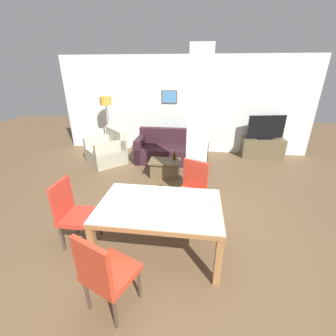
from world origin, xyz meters
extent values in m
plane|color=brown|center=(0.00, 0.00, 0.00)|extent=(18.00, 18.00, 0.00)
cube|color=white|center=(0.00, 4.27, 1.35)|extent=(7.20, 0.06, 2.70)
cube|color=brown|center=(-0.41, 4.23, 1.60)|extent=(0.44, 0.02, 0.36)
cube|color=#4C8CCC|center=(-0.41, 4.22, 1.60)|extent=(0.40, 0.01, 0.32)
cube|color=white|center=(0.44, 1.50, 1.35)|extent=(0.37, 0.29, 2.70)
cube|color=#9D6B3D|center=(0.00, -0.47, 0.70)|extent=(1.59, 0.06, 0.06)
cube|color=#9D6B3D|center=(0.00, 0.47, 0.70)|extent=(1.59, 0.06, 0.06)
cube|color=#9D6B3D|center=(-0.76, 0.00, 0.70)|extent=(0.06, 0.89, 0.06)
cube|color=#9D6B3D|center=(0.76, 0.00, 0.70)|extent=(0.06, 0.89, 0.06)
cube|color=silver|center=(0.00, 0.00, 0.73)|extent=(1.57, 0.99, 0.01)
cube|color=#9D6B3D|center=(-0.74, -0.45, 0.33)|extent=(0.08, 0.08, 0.67)
cube|color=#9D6B3D|center=(0.74, -0.45, 0.33)|extent=(0.08, 0.08, 0.67)
cube|color=#9D6B3D|center=(-0.74, 0.45, 0.33)|extent=(0.08, 0.08, 0.67)
cube|color=#9D6B3D|center=(0.74, 0.45, 0.33)|extent=(0.08, 0.08, 0.67)
cube|color=red|center=(-1.14, 0.00, 0.44)|extent=(0.46, 0.46, 0.07)
cube|color=red|center=(-1.35, 0.00, 0.73)|extent=(0.05, 0.44, 0.50)
cylinder|color=#453428|center=(-0.95, 0.19, 0.20)|extent=(0.04, 0.04, 0.41)
cylinder|color=#453428|center=(-0.95, -0.19, 0.20)|extent=(0.04, 0.04, 0.41)
cylinder|color=#453428|center=(-1.33, 0.19, 0.20)|extent=(0.04, 0.04, 0.41)
cylinder|color=#453428|center=(-1.33, -0.19, 0.20)|extent=(0.04, 0.04, 0.41)
cube|color=red|center=(-0.36, -0.84, 0.44)|extent=(0.60, 0.60, 0.07)
cube|color=red|center=(-0.44, -1.03, 0.73)|extent=(0.42, 0.22, 0.50)
cylinder|color=#453428|center=(-0.46, -0.59, 0.20)|extent=(0.04, 0.04, 0.41)
cylinder|color=#453428|center=(-0.11, -0.74, 0.20)|extent=(0.04, 0.04, 0.41)
cylinder|color=#453428|center=(-0.61, -0.94, 0.20)|extent=(0.04, 0.04, 0.41)
cylinder|color=#453428|center=(-0.26, -1.09, 0.20)|extent=(0.04, 0.04, 0.41)
cube|color=red|center=(0.36, 0.80, 0.44)|extent=(0.61, 0.61, 0.07)
cube|color=red|center=(0.44, 0.99, 0.73)|extent=(0.42, 0.22, 0.50)
cylinder|color=#453428|center=(0.45, 0.55, 0.20)|extent=(0.04, 0.04, 0.41)
cylinder|color=#453428|center=(0.11, 0.70, 0.20)|extent=(0.04, 0.04, 0.41)
cylinder|color=#453428|center=(0.61, 0.89, 0.20)|extent=(0.04, 0.04, 0.41)
cylinder|color=#453428|center=(0.26, 1.05, 0.20)|extent=(0.04, 0.04, 0.41)
cube|color=#371D25|center=(-0.22, 3.31, 0.21)|extent=(1.89, 0.88, 0.42)
cube|color=#371D25|center=(-0.22, 3.66, 0.63)|extent=(1.89, 0.18, 0.42)
cube|color=#371D25|center=(0.64, 3.31, 0.32)|extent=(0.16, 0.88, 0.65)
cube|color=#371D25|center=(-1.09, 3.31, 0.32)|extent=(0.16, 0.88, 0.65)
cube|color=beige|center=(-1.96, 2.98, 0.20)|extent=(1.22, 1.22, 0.40)
cube|color=beige|center=(-1.72, 3.22, 0.64)|extent=(0.75, 0.75, 0.48)
cube|color=beige|center=(-1.70, 2.72, 0.33)|extent=(0.71, 0.70, 0.66)
cube|color=beige|center=(-2.22, 3.24, 0.33)|extent=(0.71, 0.70, 0.66)
cube|color=brown|center=(-0.27, 2.34, 0.38)|extent=(0.72, 0.46, 0.04)
cube|color=brown|center=(-0.27, 2.34, 0.18)|extent=(0.64, 0.38, 0.36)
cylinder|color=#4C2D14|center=(-0.06, 2.44, 0.48)|extent=(0.08, 0.08, 0.16)
cylinder|color=#4C2D14|center=(-0.06, 2.44, 0.58)|extent=(0.03, 0.03, 0.06)
cylinder|color=#B7B7BC|center=(-0.06, 2.44, 0.62)|extent=(0.04, 0.04, 0.01)
cube|color=brown|center=(2.31, 3.99, 0.27)|extent=(1.13, 0.40, 0.54)
cube|color=black|center=(2.31, 3.99, 0.55)|extent=(0.45, 0.28, 0.03)
cube|color=black|center=(2.31, 3.99, 0.88)|extent=(1.02, 0.27, 0.62)
cylinder|color=#B7B7BC|center=(-2.12, 3.73, 0.01)|extent=(0.28, 0.28, 0.02)
cylinder|color=#B7B7BC|center=(-2.12, 3.73, 0.72)|extent=(0.04, 0.04, 1.40)
cylinder|color=#F29E38|center=(-2.12, 3.73, 1.53)|extent=(0.32, 0.32, 0.22)
camera|label=1|loc=(0.43, -2.40, 2.33)|focal=24.00mm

